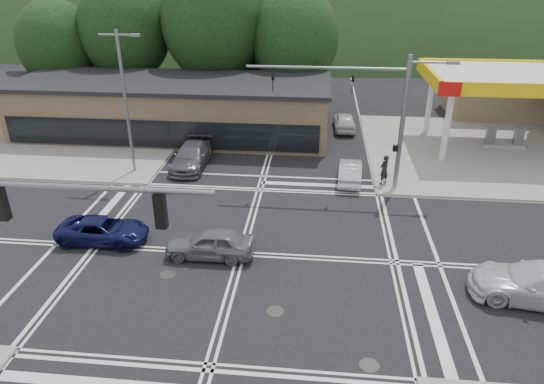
# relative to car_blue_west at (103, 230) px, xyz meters

# --- Properties ---
(ground) EXTENTS (120.00, 120.00, 0.00)m
(ground) POSITION_rel_car_blue_west_xyz_m (6.95, -0.50, -0.61)
(ground) COLOR black
(ground) RESTS_ON ground
(sidewalk_ne) EXTENTS (16.00, 16.00, 0.15)m
(sidewalk_ne) POSITION_rel_car_blue_west_xyz_m (21.95, 14.50, -0.54)
(sidewalk_ne) COLOR gray
(sidewalk_ne) RESTS_ON ground
(sidewalk_nw) EXTENTS (16.00, 16.00, 0.15)m
(sidewalk_nw) POSITION_rel_car_blue_west_xyz_m (-8.05, 14.50, -0.54)
(sidewalk_nw) COLOR gray
(sidewalk_nw) RESTS_ON ground
(gas_station_canopy) EXTENTS (12.32, 8.34, 5.75)m
(gas_station_canopy) POSITION_rel_car_blue_west_xyz_m (23.94, 15.49, 4.43)
(gas_station_canopy) COLOR silver
(gas_station_canopy) RESTS_ON ground
(convenience_store) EXTENTS (10.00, 6.00, 3.80)m
(convenience_store) POSITION_rel_car_blue_west_xyz_m (26.95, 24.50, 1.29)
(convenience_store) COLOR #846B4F
(convenience_store) RESTS_ON ground
(commercial_row) EXTENTS (24.00, 8.00, 4.00)m
(commercial_row) POSITION_rel_car_blue_west_xyz_m (-1.05, 16.50, 1.39)
(commercial_row) COLOR brown
(commercial_row) RESTS_ON ground
(hill_north) EXTENTS (252.00, 126.00, 140.00)m
(hill_north) POSITION_rel_car_blue_west_xyz_m (6.95, 89.50, -0.61)
(hill_north) COLOR #203718
(hill_north) RESTS_ON ground
(tree_n_a) EXTENTS (8.00, 8.00, 11.75)m
(tree_n_a) POSITION_rel_car_blue_west_xyz_m (-7.05, 23.50, 6.53)
(tree_n_a) COLOR #382619
(tree_n_a) RESTS_ON ground
(tree_n_b) EXTENTS (9.00, 9.00, 12.98)m
(tree_n_b) POSITION_rel_car_blue_west_xyz_m (0.95, 23.50, 7.18)
(tree_n_b) COLOR #382619
(tree_n_b) RESTS_ON ground
(tree_n_c) EXTENTS (7.60, 7.60, 10.87)m
(tree_n_c) POSITION_rel_car_blue_west_xyz_m (7.95, 23.50, 5.88)
(tree_n_c) COLOR #382619
(tree_n_c) RESTS_ON ground
(tree_n_d) EXTENTS (6.80, 6.80, 9.76)m
(tree_n_d) POSITION_rel_car_blue_west_xyz_m (-13.05, 22.50, 5.22)
(tree_n_d) COLOR #382619
(tree_n_d) RESTS_ON ground
(tree_n_e) EXTENTS (8.40, 8.40, 11.98)m
(tree_n_e) POSITION_rel_car_blue_west_xyz_m (4.95, 27.50, 6.53)
(tree_n_e) COLOR #382619
(tree_n_e) RESTS_ON ground
(streetlight_nw) EXTENTS (2.50, 0.25, 9.00)m
(streetlight_nw) POSITION_rel_car_blue_west_xyz_m (-1.49, 8.50, 4.43)
(streetlight_nw) COLOR slate
(streetlight_nw) RESTS_ON ground
(signal_mast_ne) EXTENTS (11.65, 0.30, 8.00)m
(signal_mast_ne) POSITION_rel_car_blue_west_xyz_m (13.90, 7.70, 4.46)
(signal_mast_ne) COLOR slate
(signal_mast_ne) RESTS_ON ground
(car_blue_west) EXTENTS (4.43, 2.05, 1.23)m
(car_blue_west) POSITION_rel_car_blue_west_xyz_m (0.00, 0.00, 0.00)
(car_blue_west) COLOR #0E113F
(car_blue_west) RESTS_ON ground
(car_grey_center) EXTENTS (4.18, 1.70, 1.42)m
(car_grey_center) POSITION_rel_car_blue_west_xyz_m (5.54, -0.80, 0.10)
(car_grey_center) COLOR slate
(car_grey_center) RESTS_ON ground
(car_silver_east) EXTENTS (5.89, 3.15, 1.62)m
(car_silver_east) POSITION_rel_car_blue_west_xyz_m (19.64, -2.71, 0.20)
(car_silver_east) COLOR silver
(car_silver_east) RESTS_ON ground
(car_queue_a) EXTENTS (1.64, 4.05, 1.31)m
(car_queue_a) POSITION_rel_car_blue_west_xyz_m (12.45, 8.50, 0.04)
(car_queue_a) COLOR silver
(car_queue_a) RESTS_ON ground
(car_queue_b) EXTENTS (1.83, 4.23, 1.42)m
(car_queue_b) POSITION_rel_car_blue_west_xyz_m (12.45, 18.82, 0.10)
(car_queue_b) COLOR silver
(car_queue_b) RESTS_ON ground
(car_northbound) EXTENTS (2.11, 5.18, 1.50)m
(car_northbound) POSITION_rel_car_blue_west_xyz_m (1.95, 9.87, 0.14)
(car_northbound) COLOR #525457
(car_northbound) RESTS_ON ground
(pedestrian) EXTENTS (0.81, 0.80, 1.88)m
(pedestrian) POSITION_rel_car_blue_west_xyz_m (14.45, 7.97, 0.47)
(pedestrian) COLOR black
(pedestrian) RESTS_ON sidewalk_ne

